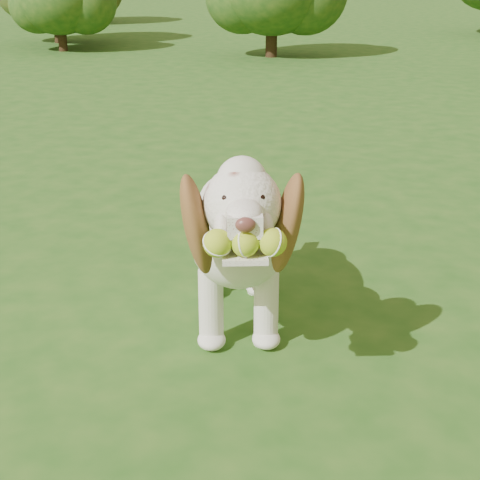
% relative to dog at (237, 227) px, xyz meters
% --- Properties ---
extents(ground, '(80.00, 80.00, 0.00)m').
position_rel_dog_xyz_m(ground, '(-0.62, -0.23, -0.46)').
color(ground, '#1F4D16').
rests_on(ground, ground).
extents(dog, '(0.80, 1.27, 0.86)m').
position_rel_dog_xyz_m(dog, '(0.00, 0.00, 0.00)').
color(dog, silver).
rests_on(dog, ground).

